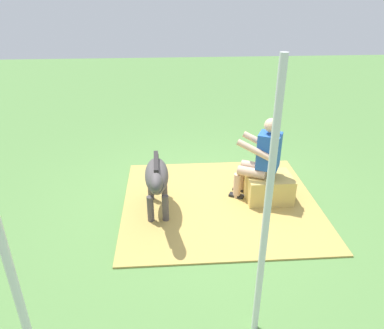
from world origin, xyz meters
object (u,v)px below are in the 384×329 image
at_px(hay_bale, 268,188).
at_px(tent_pole_right, 10,269).
at_px(person_seated, 261,157).
at_px(pony_standing, 157,178).
at_px(tent_pole_left, 266,216).

distance_m(hay_bale, tent_pole_right, 3.82).
xyz_separation_m(person_seated, tent_pole_right, (2.35, 2.74, 0.56)).
bearing_deg(tent_pole_right, pony_standing, -109.73).
height_order(pony_standing, tent_pole_right, tent_pole_right).
bearing_deg(hay_bale, tent_pole_right, 47.08).
height_order(hay_bale, person_seated, person_seated).
xyz_separation_m(tent_pole_left, tent_pole_right, (1.80, 0.47, 0.00)).
bearing_deg(pony_standing, tent_pole_right, 70.27).
bearing_deg(tent_pole_left, hay_bale, -107.44).
relative_size(hay_bale, tent_pole_left, 0.26).
bearing_deg(pony_standing, person_seated, -168.52).
bearing_deg(hay_bale, pony_standing, 8.80).
relative_size(pony_standing, tent_pole_right, 0.53).
bearing_deg(person_seated, pony_standing, 11.48).
bearing_deg(tent_pole_left, pony_standing, -64.77).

